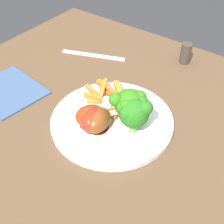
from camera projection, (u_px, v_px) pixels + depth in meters
dining_table at (104, 148)px, 0.77m from camera, size 0.90×0.81×0.74m
dinner_plate at (112, 121)px, 0.66m from camera, size 0.27×0.27×0.01m
broccoli_floret_front at (128, 104)px, 0.61m from camera, size 0.07×0.07×0.08m
broccoli_floret_middle at (135, 112)px, 0.59m from camera, size 0.07×0.07×0.08m
broccoli_floret_back at (136, 110)px, 0.61m from camera, size 0.06×0.06×0.08m
carrot_fries_pile at (109, 96)px, 0.69m from camera, size 0.14×0.14×0.03m
chicken_drumstick_near at (94, 118)px, 0.62m from camera, size 0.06×0.12×0.05m
chicken_drumstick_far at (99, 119)px, 0.62m from camera, size 0.06×0.12×0.05m
chicken_drumstick_extra at (93, 116)px, 0.63m from camera, size 0.10×0.12×0.04m
fork at (93, 55)px, 0.87m from camera, size 0.18×0.08×0.00m
napkin at (8, 91)px, 0.75m from camera, size 0.19×0.16×0.00m
pepper_shaker at (186, 53)px, 0.83m from camera, size 0.03×0.03×0.06m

